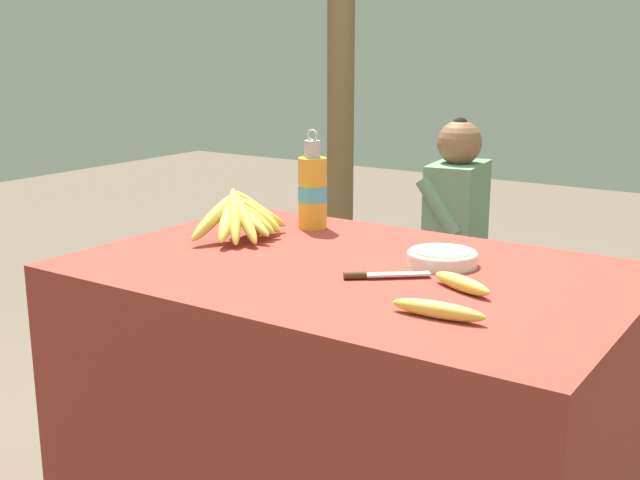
% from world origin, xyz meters
% --- Properties ---
extents(market_counter, '(1.40, 0.93, 0.79)m').
position_xyz_m(market_counter, '(0.00, 0.00, 0.40)').
color(market_counter, maroon).
rests_on(market_counter, ground_plane).
extents(banana_bunch_ripe, '(0.20, 0.33, 0.16)m').
position_xyz_m(banana_bunch_ripe, '(-0.41, 0.07, 0.86)').
color(banana_bunch_ripe, '#4C381E').
rests_on(banana_bunch_ripe, market_counter).
extents(serving_bowl, '(0.18, 0.18, 0.04)m').
position_xyz_m(serving_bowl, '(0.19, 0.14, 0.81)').
color(serving_bowl, white).
rests_on(serving_bowl, market_counter).
extents(water_bottle, '(0.09, 0.09, 0.30)m').
position_xyz_m(water_bottle, '(-0.33, 0.30, 0.91)').
color(water_bottle, gold).
rests_on(water_bottle, market_counter).
extents(loose_banana_front, '(0.21, 0.05, 0.04)m').
position_xyz_m(loose_banana_front, '(0.36, -0.24, 0.81)').
color(loose_banana_front, '#E0C64C').
rests_on(loose_banana_front, market_counter).
extents(loose_banana_side, '(0.18, 0.11, 0.04)m').
position_xyz_m(loose_banana_side, '(0.32, -0.04, 0.81)').
color(loose_banana_side, '#E0C64C').
rests_on(loose_banana_side, market_counter).
extents(knife, '(0.18, 0.15, 0.02)m').
position_xyz_m(knife, '(0.11, -0.07, 0.80)').
color(knife, '#BCBCC1').
rests_on(knife, market_counter).
extents(wooden_bench, '(1.50, 0.32, 0.39)m').
position_xyz_m(wooden_bench, '(-0.06, 1.46, 0.33)').
color(wooden_bench, '#4C3823').
rests_on(wooden_bench, ground_plane).
extents(seated_vendor, '(0.43, 0.41, 1.05)m').
position_xyz_m(seated_vendor, '(-0.39, 1.42, 0.60)').
color(seated_vendor, '#232328').
rests_on(seated_vendor, ground_plane).
extents(banana_bunch_green, '(0.16, 0.27, 0.11)m').
position_xyz_m(banana_bunch_green, '(0.38, 1.46, 0.45)').
color(banana_bunch_green, '#4C381E').
rests_on(banana_bunch_green, wooden_bench).
extents(support_post_near, '(0.14, 0.14, 2.33)m').
position_xyz_m(support_post_near, '(-1.16, 1.77, 1.16)').
color(support_post_near, brown).
rests_on(support_post_near, ground_plane).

